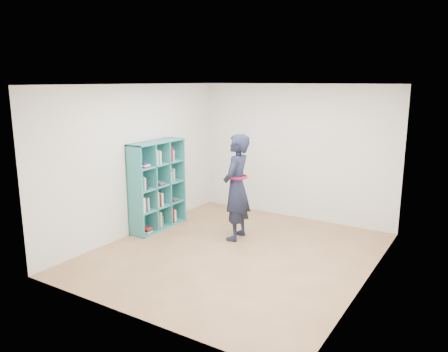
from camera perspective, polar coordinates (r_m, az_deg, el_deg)
The scene contains 9 objects.
floor at distance 6.98m, azimuth 1.47°, elevation -10.02°, with size 4.50×4.50×0.00m, color #8B5F3F.
ceiling at distance 6.45m, azimuth 1.61°, elevation 11.86°, with size 4.50×4.50×0.00m, color white.
wall_left at distance 7.78m, azimuth -11.27°, elevation 2.09°, with size 0.02×4.50×2.60m, color silver.
wall_right at distance 5.86m, azimuth 18.64°, elevation -1.68°, with size 0.02×4.50×2.60m, color silver.
wall_back at distance 8.58m, azimuth 9.20°, elevation 3.11°, with size 4.00×0.02×2.60m, color silver.
wall_front at distance 4.85m, azimuth -12.12°, elevation -4.20°, with size 4.00×0.02×2.60m, color silver.
bookshelf at distance 7.99m, azimuth -8.85°, elevation -1.32°, with size 0.35×1.20×1.60m.
person at distance 7.33m, azimuth 1.64°, elevation -1.48°, with size 0.52×0.71×1.80m.
smartphone at distance 7.43m, azimuth 0.89°, elevation -0.36°, with size 0.04×0.10×0.14m.
Camera 1 is at (3.26, -5.56, 2.66)m, focal length 35.00 mm.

